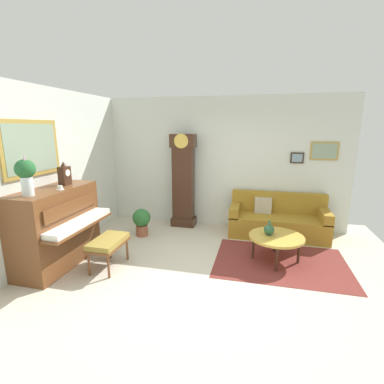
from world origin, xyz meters
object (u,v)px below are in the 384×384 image
at_px(potted_plant, 142,220).
at_px(coffee_table, 276,238).
at_px(flower_vase, 26,173).
at_px(green_jug, 269,230).
at_px(mantel_clock, 65,174).
at_px(teacup, 60,188).
at_px(piano_bench, 108,243).
at_px(couch, 277,220).
at_px(grandfather_clock, 183,183).
at_px(piano, 58,227).

bearing_deg(potted_plant, coffee_table, -11.48).
height_order(coffee_table, flower_vase, flower_vase).
height_order(flower_vase, green_jug, flower_vase).
height_order(mantel_clock, flower_vase, flower_vase).
xyz_separation_m(coffee_table, green_jug, (-0.12, 0.02, 0.12)).
height_order(mantel_clock, teacup, mantel_clock).
relative_size(piano_bench, couch, 0.37).
height_order(couch, potted_plant, couch).
bearing_deg(grandfather_clock, teacup, -119.52).
bearing_deg(piano_bench, potted_plant, 91.63).
bearing_deg(potted_plant, mantel_clock, -124.09).
bearing_deg(coffee_table, potted_plant, 168.52).
bearing_deg(piano, grandfather_clock, 57.09).
xyz_separation_m(piano_bench, coffee_table, (2.55, 0.84, 0.00)).
bearing_deg(green_jug, teacup, -162.49).
xyz_separation_m(grandfather_clock, flower_vase, (-1.45, -2.72, 0.60)).
bearing_deg(teacup, green_jug, 17.51).
xyz_separation_m(piano, grandfather_clock, (1.45, 2.24, 0.34)).
bearing_deg(potted_plant, flower_vase, -112.19).
bearing_deg(potted_plant, couch, 14.47).
xyz_separation_m(couch, flower_vase, (-3.45, -2.61, 1.25)).
distance_m(piano_bench, coffee_table, 2.68).
relative_size(piano_bench, grandfather_clock, 0.34).
xyz_separation_m(coffee_table, potted_plant, (-2.59, 0.53, -0.08)).
relative_size(piano, coffee_table, 1.64).
relative_size(piano_bench, coffee_table, 0.80).
bearing_deg(coffee_table, piano, -164.86).
xyz_separation_m(mantel_clock, teacup, (0.15, -0.33, -0.15)).
relative_size(coffee_table, green_jug, 3.67).
height_order(couch, mantel_clock, mantel_clock).
distance_m(piano_bench, green_jug, 2.58).
bearing_deg(flower_vase, mantel_clock, 89.96).
bearing_deg(flower_vase, grandfather_clock, 61.96).
height_order(coffee_table, potted_plant, potted_plant).
distance_m(piano, piano_bench, 0.86).
distance_m(grandfather_clock, teacup, 2.64).
bearing_deg(mantel_clock, teacup, -64.83).
xyz_separation_m(teacup, green_jug, (3.09, 0.98, -0.75)).
xyz_separation_m(couch, teacup, (-3.30, -2.17, 0.96)).
bearing_deg(piano, flower_vase, -89.72).
relative_size(mantel_clock, flower_vase, 0.66).
distance_m(green_jug, potted_plant, 2.53).
height_order(grandfather_clock, green_jug, grandfather_clock).
relative_size(coffee_table, teacup, 7.59).
relative_size(couch, green_jug, 7.92).
distance_m(piano, coffee_table, 3.50).
xyz_separation_m(piano, piano_bench, (0.82, 0.08, -0.22)).
bearing_deg(mantel_clock, couch, 28.10).
relative_size(piano, potted_plant, 2.57).
xyz_separation_m(grandfather_clock, teacup, (-1.29, -2.28, 0.31)).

